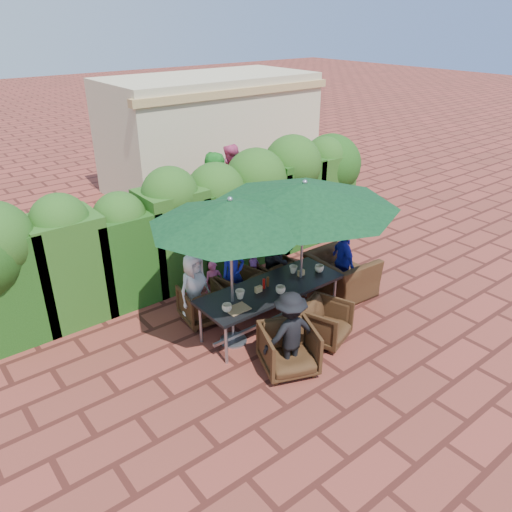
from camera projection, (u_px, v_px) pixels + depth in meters
ground at (271, 324)px, 8.50m from camera, size 80.00×80.00×0.00m
dining_table at (271, 291)px, 8.15m from camera, size 2.51×0.90×0.75m
umbrella_left at (230, 213)px, 7.09m from camera, size 2.41×2.41×2.46m
umbrella_right at (304, 195)px, 7.80m from camera, size 3.01×3.01×2.46m
chair_far_left at (202, 302)px, 8.48m from camera, size 0.76×0.73×0.70m
chair_far_mid at (241, 288)px, 8.90m from camera, size 0.83×0.80×0.72m
chair_far_right at (273, 273)px, 9.42m from camera, size 0.72×0.68×0.70m
chair_near_left at (289, 347)px, 7.26m from camera, size 0.97×0.95×0.78m
chair_near_right at (325, 321)px, 7.94m from camera, size 0.89×0.86×0.72m
chair_end_right at (341, 268)px, 9.26m from camera, size 0.82×1.20×1.01m
adult_far_left at (194, 288)px, 8.35m from camera, size 0.67×0.47×1.25m
adult_far_mid at (233, 274)px, 8.84m from camera, size 0.48×0.41×1.22m
adult_far_right at (280, 256)px, 9.26m from camera, size 0.74×0.53×1.42m
adult_near_left at (290, 333)px, 7.14m from camera, size 0.87×0.49×1.29m
adult_end_right at (343, 261)px, 9.25m from camera, size 0.59×0.82×1.25m
child_left at (214, 284)px, 8.84m from camera, size 0.39×0.36×0.88m
child_right at (254, 272)px, 9.25m from camera, size 0.40×0.37×0.89m
pedestrian_a at (215, 191)px, 11.85m from camera, size 1.82×0.73×1.91m
pedestrian_b at (231, 182)px, 12.57m from camera, size 1.05×0.90×1.88m
pedestrian_c at (259, 183)px, 12.96m from camera, size 1.02×1.07×1.59m
cup_a at (227, 308)px, 7.45m from camera, size 0.15×0.15×0.12m
cup_b at (240, 294)px, 7.78m from camera, size 0.15×0.15×0.14m
cup_c at (281, 290)px, 7.92m from camera, size 0.16×0.16×0.13m
cup_d at (293, 269)px, 8.55m from camera, size 0.14×0.14×0.13m
cup_e at (319, 269)px, 8.58m from camera, size 0.16×0.16×0.12m
ketchup_bottle at (264, 284)px, 8.06m from camera, size 0.04×0.04×0.17m
sauce_bottle at (268, 282)px, 8.12m from camera, size 0.04×0.04×0.17m
serving_tray at (238, 309)px, 7.51m from camera, size 0.35×0.25×0.02m
number_block_left at (258, 289)px, 7.97m from camera, size 0.12×0.06×0.10m
number_block_right at (301, 273)px, 8.47m from camera, size 0.12×0.06×0.10m
hedge_wall at (190, 214)px, 9.50m from camera, size 9.10×1.60×2.48m
building at (210, 132)px, 14.67m from camera, size 6.20×3.08×3.20m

